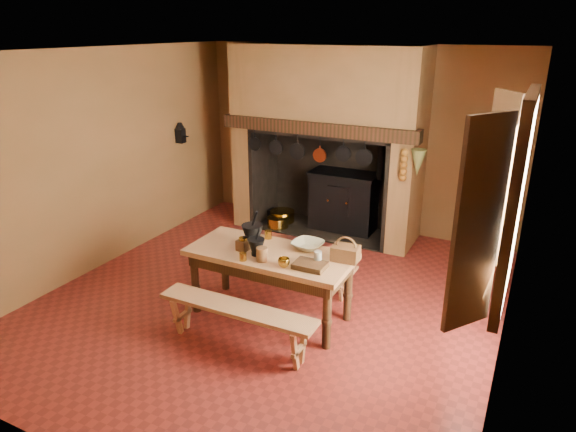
% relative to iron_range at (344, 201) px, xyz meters
% --- Properties ---
extents(floor, '(5.50, 5.50, 0.00)m').
position_rel_iron_range_xyz_m(floor, '(0.04, -2.45, -0.48)').
color(floor, maroon).
rests_on(floor, ground).
extents(ceiling, '(5.50, 5.50, 0.00)m').
position_rel_iron_range_xyz_m(ceiling, '(0.04, -2.45, 2.32)').
color(ceiling, silver).
rests_on(ceiling, back_wall).
extents(back_wall, '(5.00, 0.02, 2.80)m').
position_rel_iron_range_xyz_m(back_wall, '(0.04, 0.30, 0.92)').
color(back_wall, olive).
rests_on(back_wall, floor).
extents(wall_left, '(0.02, 5.50, 2.80)m').
position_rel_iron_range_xyz_m(wall_left, '(-2.46, -2.45, 0.92)').
color(wall_left, olive).
rests_on(wall_left, floor).
extents(wall_right, '(0.02, 5.50, 2.80)m').
position_rel_iron_range_xyz_m(wall_right, '(2.54, -2.45, 0.92)').
color(wall_right, olive).
rests_on(wall_right, floor).
extents(wall_front, '(5.00, 0.02, 2.80)m').
position_rel_iron_range_xyz_m(wall_front, '(0.04, -5.20, 0.92)').
color(wall_front, olive).
rests_on(wall_front, floor).
extents(chimney_breast, '(2.95, 0.96, 2.80)m').
position_rel_iron_range_xyz_m(chimney_breast, '(-0.26, -0.14, 1.33)').
color(chimney_breast, olive).
rests_on(chimney_breast, floor).
extents(iron_range, '(1.12, 0.55, 1.60)m').
position_rel_iron_range_xyz_m(iron_range, '(0.00, 0.00, 0.00)').
color(iron_range, black).
rests_on(iron_range, floor).
extents(hearth_pans, '(0.51, 0.62, 0.20)m').
position_rel_iron_range_xyz_m(hearth_pans, '(-1.01, -0.23, -0.39)').
color(hearth_pans, '#B28729').
rests_on(hearth_pans, floor).
extents(hanging_pans, '(1.92, 0.29, 0.27)m').
position_rel_iron_range_xyz_m(hanging_pans, '(-0.30, -0.64, 0.88)').
color(hanging_pans, black).
rests_on(hanging_pans, chimney_breast).
extents(onion_string, '(0.12, 0.10, 0.46)m').
position_rel_iron_range_xyz_m(onion_string, '(1.04, -0.66, 0.85)').
color(onion_string, '#96601B').
rests_on(onion_string, chimney_breast).
extents(herb_bunch, '(0.20, 0.20, 0.35)m').
position_rel_iron_range_xyz_m(herb_bunch, '(1.22, -0.66, 0.90)').
color(herb_bunch, brown).
rests_on(herb_bunch, chimney_breast).
extents(window, '(0.39, 1.75, 1.76)m').
position_rel_iron_range_xyz_m(window, '(2.39, -2.85, 1.22)').
color(window, white).
rests_on(window, wall_right).
extents(wall_coffee_mill, '(0.23, 0.16, 0.31)m').
position_rel_iron_range_xyz_m(wall_coffee_mill, '(-2.38, -0.90, 1.03)').
color(wall_coffee_mill, black).
rests_on(wall_coffee_mill, wall_left).
extents(work_table, '(1.78, 0.79, 0.77)m').
position_rel_iron_range_xyz_m(work_table, '(0.20, -2.77, 0.17)').
color(work_table, tan).
rests_on(work_table, floor).
extents(bench_front, '(1.66, 0.29, 0.47)m').
position_rel_iron_range_xyz_m(bench_front, '(0.20, -3.46, -0.13)').
color(bench_front, tan).
rests_on(bench_front, floor).
extents(bench_back, '(1.45, 0.25, 0.41)m').
position_rel_iron_range_xyz_m(bench_back, '(0.20, -2.09, -0.18)').
color(bench_back, tan).
rests_on(bench_back, floor).
extents(mortar_large, '(0.24, 0.24, 0.40)m').
position_rel_iron_range_xyz_m(mortar_large, '(-0.06, -2.70, 0.42)').
color(mortar_large, black).
rests_on(mortar_large, work_table).
extents(mortar_small, '(0.18, 0.18, 0.31)m').
position_rel_iron_range_xyz_m(mortar_small, '(0.11, -2.90, 0.39)').
color(mortar_small, black).
rests_on(mortar_small, work_table).
extents(coffee_grinder, '(0.16, 0.13, 0.18)m').
position_rel_iron_range_xyz_m(coffee_grinder, '(-0.08, -2.86, 0.36)').
color(coffee_grinder, '#332110').
rests_on(coffee_grinder, work_table).
extents(brass_mug_a, '(0.09, 0.09, 0.08)m').
position_rel_iron_range_xyz_m(brass_mug_a, '(0.05, -3.08, 0.33)').
color(brass_mug_a, '#B28729').
rests_on(brass_mug_a, work_table).
extents(brass_mug_b, '(0.10, 0.10, 0.09)m').
position_rel_iron_range_xyz_m(brass_mug_b, '(0.00, -2.46, 0.33)').
color(brass_mug_b, '#B28729').
rests_on(brass_mug_b, work_table).
extents(mixing_bowl, '(0.37, 0.37, 0.08)m').
position_rel_iron_range_xyz_m(mixing_bowl, '(0.52, -2.51, 0.33)').
color(mixing_bowl, '#B8B48D').
rests_on(mixing_bowl, work_table).
extents(stoneware_crock, '(0.15, 0.15, 0.15)m').
position_rel_iron_range_xyz_m(stoneware_crock, '(0.23, -3.00, 0.36)').
color(stoneware_crock, brown).
rests_on(stoneware_crock, work_table).
extents(glass_jar, '(0.11, 0.11, 0.14)m').
position_rel_iron_range_xyz_m(glass_jar, '(0.77, -2.82, 0.36)').
color(glass_jar, beige).
rests_on(glass_jar, work_table).
extents(wicker_basket, '(0.29, 0.21, 0.26)m').
position_rel_iron_range_xyz_m(wicker_basket, '(0.99, -2.60, 0.37)').
color(wicker_basket, '#4F2D17').
rests_on(wicker_basket, work_table).
extents(wooden_tray, '(0.32, 0.23, 0.05)m').
position_rel_iron_range_xyz_m(wooden_tray, '(0.74, -2.93, 0.31)').
color(wooden_tray, '#332110').
rests_on(wooden_tray, work_table).
extents(brass_cup, '(0.14, 0.14, 0.09)m').
position_rel_iron_range_xyz_m(brass_cup, '(0.49, -3.03, 0.33)').
color(brass_cup, '#B28729').
rests_on(brass_cup, work_table).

